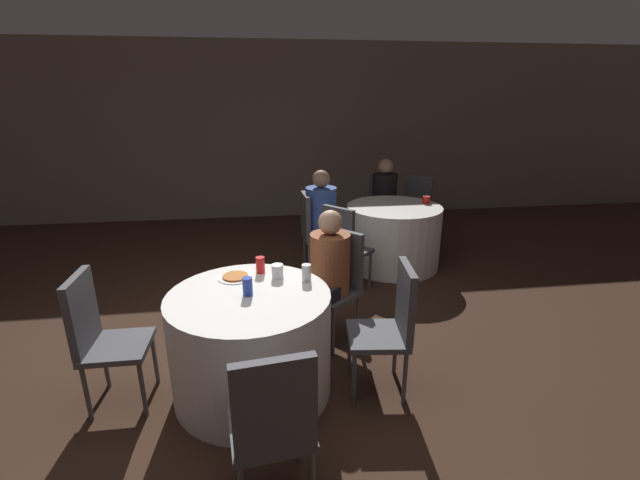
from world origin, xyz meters
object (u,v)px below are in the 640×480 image
at_px(chair_near_south, 273,421).
at_px(table_far, 393,236).
at_px(chair_far_northeast, 416,204).
at_px(person_black_shirt, 385,202).
at_px(chair_near_east, 392,319).
at_px(table_near, 251,344).
at_px(soda_can_blue, 248,286).
at_px(soda_can_red, 260,265).
at_px(soda_can_silver, 306,273).
at_px(pizza_plate_near, 235,277).
at_px(person_floral_shirt, 324,280).
at_px(chair_far_west, 313,227).
at_px(chair_near_west, 99,331).
at_px(chair_far_southwest, 343,242).
at_px(chair_far_north, 383,202).
at_px(chair_near_northeast, 337,276).
at_px(person_blue_shirt, 326,221).

bearing_deg(chair_near_south, table_far, 56.32).
height_order(table_far, chair_far_northeast, chair_far_northeast).
bearing_deg(person_black_shirt, chair_near_east, 83.53).
relative_size(table_near, soda_can_blue, 8.94).
relative_size(table_far, soda_can_red, 9.22).
height_order(chair_far_northeast, soda_can_silver, chair_far_northeast).
height_order(pizza_plate_near, soda_can_blue, soda_can_blue).
xyz_separation_m(chair_far_northeast, person_floral_shirt, (-1.64, -2.41, 0.02)).
distance_m(table_far, soda_can_blue, 2.75).
height_order(chair_near_south, soda_can_red, chair_near_south).
bearing_deg(chair_far_west, soda_can_red, -22.35).
distance_m(table_far, chair_near_south, 3.47).
bearing_deg(soda_can_silver, person_floral_shirt, 63.39).
distance_m(chair_near_west, chair_far_southwest, 2.41).
xyz_separation_m(chair_near_west, chair_far_north, (2.77, 3.11, 0.00)).
xyz_separation_m(table_near, pizza_plate_near, (-0.10, 0.29, 0.38)).
xyz_separation_m(chair_near_northeast, soda_can_blue, (-0.71, -0.65, 0.26)).
height_order(chair_far_west, person_black_shirt, person_black_shirt).
relative_size(chair_near_south, person_black_shirt, 0.80).
height_order(chair_far_northeast, chair_far_north, same).
distance_m(person_floral_shirt, soda_can_silver, 0.47).
relative_size(table_near, soda_can_silver, 8.94).
bearing_deg(chair_near_northeast, chair_near_west, 68.68).
bearing_deg(person_blue_shirt, chair_far_west, -90.00).
xyz_separation_m(chair_near_northeast, person_floral_shirt, (-0.12, -0.11, 0.02)).
height_order(chair_near_west, chair_far_northeast, same).
relative_size(chair_near_south, chair_far_northeast, 1.00).
bearing_deg(soda_can_silver, pizza_plate_near, 166.25).
xyz_separation_m(chair_near_south, pizza_plate_near, (-0.22, 1.25, 0.20)).
bearing_deg(chair_near_south, chair_far_northeast, 54.36).
distance_m(person_blue_shirt, soda_can_silver, 1.99).
relative_size(chair_far_southwest, chair_far_west, 1.00).
distance_m(person_blue_shirt, pizza_plate_near, 2.04).
distance_m(chair_far_north, soda_can_red, 3.26).
bearing_deg(pizza_plate_near, chair_near_south, -80.03).
height_order(chair_far_northeast, pizza_plate_near, chair_far_northeast).
xyz_separation_m(soda_can_blue, soda_can_silver, (0.41, 0.17, 0.00)).
xyz_separation_m(chair_near_west, pizza_plate_near, (0.87, 0.29, 0.20)).
relative_size(chair_near_east, chair_far_north, 1.00).
xyz_separation_m(chair_near_northeast, chair_far_west, (-0.03, 1.44, 0.00)).
xyz_separation_m(chair_near_south, chair_far_southwest, (0.80, 2.46, 0.00)).
distance_m(chair_far_northeast, person_blue_shirt, 1.63).
distance_m(chair_near_east, chair_far_north, 3.34).
distance_m(chair_far_north, person_floral_shirt, 2.86).
relative_size(chair_far_northeast, soda_can_silver, 7.67).
distance_m(chair_far_southwest, person_blue_shirt, 0.61).
bearing_deg(chair_near_east, chair_far_southwest, 7.83).
bearing_deg(person_floral_shirt, chair_near_east, 167.37).
distance_m(chair_near_northeast, person_black_shirt, 2.54).
bearing_deg(pizza_plate_near, soda_can_blue, -71.97).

